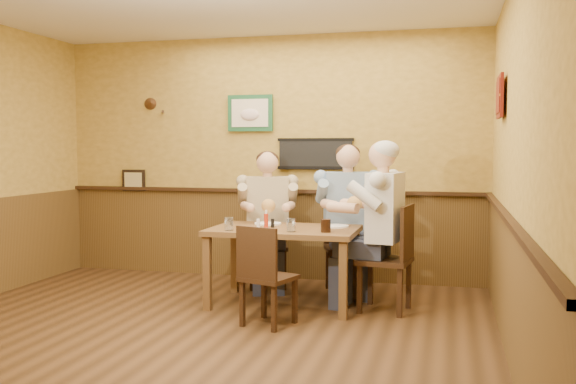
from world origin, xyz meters
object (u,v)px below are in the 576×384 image
Objects in this scene: chair_back_left at (268,245)px; chair_right_end at (385,258)px; diner_tan_shirt at (267,226)px; chair_near_side at (269,275)px; diner_white_elder at (385,235)px; cola_tumbler at (326,226)px; pepper_shaker at (273,223)px; water_glass_left at (229,224)px; hot_sauce_bottle at (266,220)px; diner_blue_polo at (347,226)px; water_glass_mid at (291,225)px; dining_table at (284,237)px; chair_back_right at (347,246)px; salt_shaker at (258,223)px.

chair_back_left is 0.93× the size of chair_right_end.
chair_near_side is at bearing -90.89° from diner_tan_shirt.
diner_white_elder reaches higher than cola_tumbler.
pepper_shaker is (-1.08, -0.00, 0.08)m from diner_white_elder.
water_glass_left is 0.46m from pepper_shaker.
hot_sauce_bottle is at bearing -76.01° from chair_right_end.
cola_tumbler reaches higher than pepper_shaker.
diner_blue_polo is at bearing 86.54° from cola_tumbler.
hot_sauce_bottle is (-0.28, 0.15, 0.02)m from water_glass_mid.
pepper_shaker is (0.26, -0.73, 0.13)m from diner_tan_shirt.
chair_near_side is 1.20m from diner_white_elder.
diner_blue_polo reaches higher than water_glass_mid.
diner_tan_shirt is at bearing 131.15° from cola_tumbler.
dining_table is 1.41× the size of chair_right_end.
water_glass_left and water_glass_mid have the same top height.
chair_right_end reaches higher than water_glass_left.
chair_back_right is 1.42m from water_glass_left.
diner_white_elder reaches higher than pepper_shaker.
diner_blue_polo is (0.00, 0.00, 0.21)m from chair_back_right.
chair_near_side is at bearing -125.19° from diner_blue_polo.
chair_back_right reaches higher than pepper_shaker.
water_glass_mid reaches higher than chair_near_side.
diner_white_elder is (0.96, 0.01, 0.05)m from dining_table.
hot_sauce_bottle reaches higher than water_glass_left.
diner_tan_shirt reaches higher than salt_shaker.
dining_table is 0.32m from water_glass_mid.
chair_back_right is 0.69× the size of diner_white_elder.
chair_back_right is 11.30× the size of salt_shaker.
chair_back_right is 0.98× the size of chair_right_end.
water_glass_left is 0.32m from salt_shaker.
water_glass_left is at bearing -111.65° from chair_back_left.
chair_near_side is at bearing -100.10° from water_glass_mid.
pepper_shaker is at bearing 158.86° from cola_tumbler.
chair_back_left is 0.20m from diner_tan_shirt.
chair_right_end is 1.24m from salt_shaker.
water_glass_left is at bearing -151.34° from diner_blue_polo.
chair_near_side is 1.50m from diner_blue_polo.
water_glass_mid is at bearing -64.22° from diner_white_elder.
dining_table is at bearing -68.04° from chair_near_side.
dining_table is 16.20× the size of salt_shaker.
salt_shaker is (-1.21, -0.07, 0.08)m from diner_white_elder.
water_glass_mid is at bearing -128.79° from diner_blue_polo.
chair_back_left is 0.67× the size of diner_blue_polo.
hot_sauce_bottle reaches higher than cola_tumbler.
cola_tumbler is (0.83, -0.95, 0.34)m from chair_back_left.
diner_white_elder is 11.91× the size of cola_tumbler.
diner_tan_shirt is (0.00, 0.00, 0.20)m from chair_back_left.
diner_tan_shirt reaches higher than dining_table.
diner_tan_shirt is at bearing 72.60° from chair_back_left.
chair_back_left is at bearing 160.02° from diner_blue_polo.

